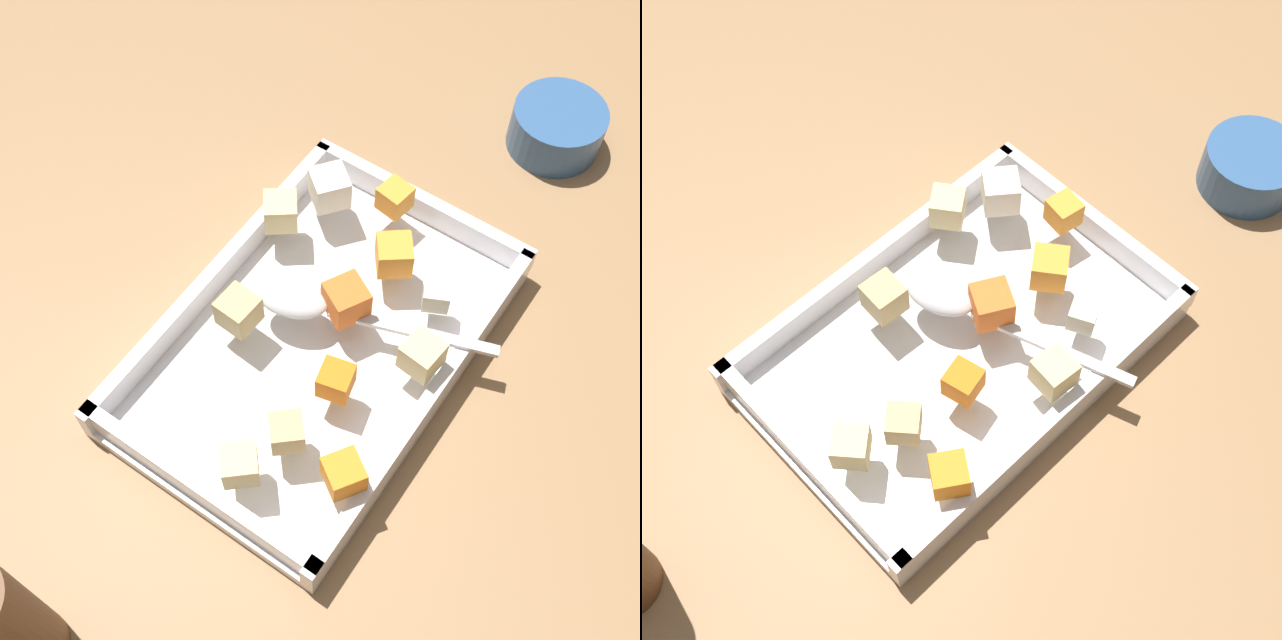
% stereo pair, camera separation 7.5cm
% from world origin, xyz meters
% --- Properties ---
extents(ground_plane, '(4.00, 4.00, 0.00)m').
position_xyz_m(ground_plane, '(0.00, 0.00, 0.00)').
color(ground_plane, '#936D47').
extents(baking_dish, '(0.36, 0.24, 0.04)m').
position_xyz_m(baking_dish, '(0.00, -0.01, 0.01)').
color(baking_dish, silver).
rests_on(baking_dish, ground_plane).
extents(carrot_chunk_back_center, '(0.03, 0.03, 0.03)m').
position_xyz_m(carrot_chunk_back_center, '(-0.04, -0.05, 0.06)').
color(carrot_chunk_back_center, orange).
rests_on(carrot_chunk_back_center, baking_dish).
extents(carrot_chunk_front_center, '(0.04, 0.04, 0.03)m').
position_xyz_m(carrot_chunk_front_center, '(-0.10, -0.10, 0.06)').
color(carrot_chunk_front_center, orange).
rests_on(carrot_chunk_front_center, baking_dish).
extents(carrot_chunk_mid_left, '(0.04, 0.04, 0.03)m').
position_xyz_m(carrot_chunk_mid_left, '(0.03, -0.01, 0.06)').
color(carrot_chunk_mid_left, orange).
rests_on(carrot_chunk_mid_left, baking_dish).
extents(carrot_chunk_heap_top, '(0.03, 0.03, 0.03)m').
position_xyz_m(carrot_chunk_heap_top, '(0.15, 0.01, 0.06)').
color(carrot_chunk_heap_top, orange).
rests_on(carrot_chunk_heap_top, baking_dish).
extents(carrot_chunk_center, '(0.04, 0.04, 0.03)m').
position_xyz_m(carrot_chunk_center, '(0.09, -0.02, 0.06)').
color(carrot_chunk_center, orange).
rests_on(carrot_chunk_center, baking_dish).
extents(potato_chunk_under_handle, '(0.04, 0.04, 0.03)m').
position_xyz_m(potato_chunk_under_handle, '(-0.10, -0.04, 0.06)').
color(potato_chunk_under_handle, tan).
rests_on(potato_chunk_under_handle, baking_dish).
extents(potato_chunk_heap_side, '(0.03, 0.03, 0.03)m').
position_xyz_m(potato_chunk_heap_side, '(0.02, -0.10, 0.06)').
color(potato_chunk_heap_side, '#E0CC89').
rests_on(potato_chunk_heap_side, baking_dish).
extents(potato_chunk_near_right, '(0.04, 0.04, 0.03)m').
position_xyz_m(potato_chunk_near_right, '(-0.14, -0.03, 0.06)').
color(potato_chunk_near_right, '#E0CC89').
rests_on(potato_chunk_near_right, baking_dish).
extents(potato_chunk_corner_se, '(0.03, 0.03, 0.03)m').
position_xyz_m(potato_chunk_corner_se, '(-0.03, 0.06, 0.06)').
color(potato_chunk_corner_se, tan).
rests_on(potato_chunk_corner_se, baking_dish).
extents(potato_chunk_corner_nw, '(0.04, 0.04, 0.03)m').
position_xyz_m(potato_chunk_corner_nw, '(0.08, 0.09, 0.06)').
color(potato_chunk_corner_nw, '#E0CC89').
rests_on(potato_chunk_corner_nw, baking_dish).
extents(parsnip_chunk_near_left, '(0.05, 0.05, 0.03)m').
position_xyz_m(parsnip_chunk_near_left, '(0.12, 0.07, 0.06)').
color(parsnip_chunk_near_left, silver).
rests_on(parsnip_chunk_near_left, baking_dish).
extents(parsnip_chunk_far_left, '(0.03, 0.03, 0.02)m').
position_xyz_m(parsnip_chunk_far_left, '(0.08, -0.08, 0.06)').
color(parsnip_chunk_far_left, beige).
rests_on(parsnip_chunk_far_left, baking_dish).
extents(serving_spoon, '(0.09, 0.21, 0.02)m').
position_xyz_m(serving_spoon, '(0.01, 0.01, 0.05)').
color(serving_spoon, silver).
rests_on(serving_spoon, baking_dish).
extents(small_prep_bowl, '(0.10, 0.10, 0.05)m').
position_xyz_m(small_prep_bowl, '(0.35, -0.07, 0.02)').
color(small_prep_bowl, '#33598C').
rests_on(small_prep_bowl, ground_plane).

